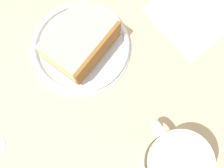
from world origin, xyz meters
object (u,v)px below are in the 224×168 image
small_plate (81,47)px  folded_napkin (193,14)px  cake_slice (80,41)px  tea_mug (175,162)px

small_plate → folded_napkin: 20.31cm
cake_slice → tea_mug: 23.03cm
cake_slice → folded_napkin: 20.39cm
small_plate → cake_slice: (0.26, 0.06, 2.62)cm
tea_mug → folded_napkin: bearing=127.7°
tea_mug → folded_napkin: 25.95cm
cake_slice → tea_mug: tea_mug is taller
cake_slice → tea_mug: bearing=-3.5°
cake_slice → small_plate: bearing=-166.9°
folded_napkin → small_plate: bearing=-111.9°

